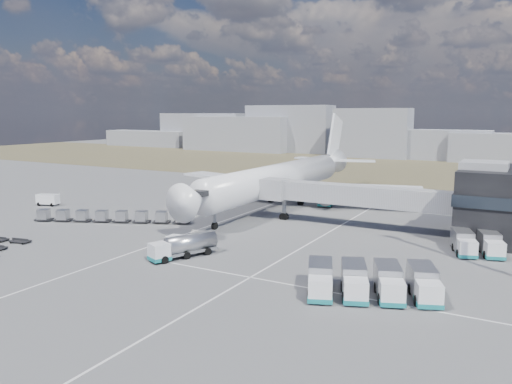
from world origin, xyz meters
The scene contains 13 objects.
ground centered at (0.00, 0.00, 0.00)m, with size 420.00×420.00×0.00m, color #565659.
grass_strip centered at (0.00, 110.00, 0.01)m, with size 420.00×90.00×0.01m, color brown.
lane_markings centered at (9.77, 3.00, 0.01)m, with size 47.12×110.00×0.01m.
jet_bridge centered at (15.90, 20.42, 5.05)m, with size 30.30×3.80×7.05m.
airliner centered at (0.00, 32.38, 5.29)m, with size 51.59×64.53×17.62m.
skyline centered at (-16.00, 148.71, 7.86)m, with size 309.93×26.77×20.92m.
fuel_tanker centered at (5.00, -5.33, 1.41)m, with size 5.46×8.88×2.82m.
pushback_tug centered at (1.96, -2.05, 0.77)m, with size 3.45×1.94×1.54m, color white.
utility_van centered at (-38.98, 9.91, 1.10)m, with size 4.07×1.84×2.19m, color white.
catering_truck centered at (7.74, 36.40, 1.47)m, with size 3.59×6.60×2.87m.
service_trucks_near centered at (28.97, -7.02, 1.47)m, with size 13.80×10.75×2.71m.
service_trucks_far centered at (36.39, 13.81, 1.40)m, with size 7.03×7.71×2.57m.
uld_row centered at (-17.18, 4.81, 1.04)m, with size 24.19×11.94×1.74m.
Camera 1 is at (41.70, -52.94, 17.60)m, focal length 35.00 mm.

